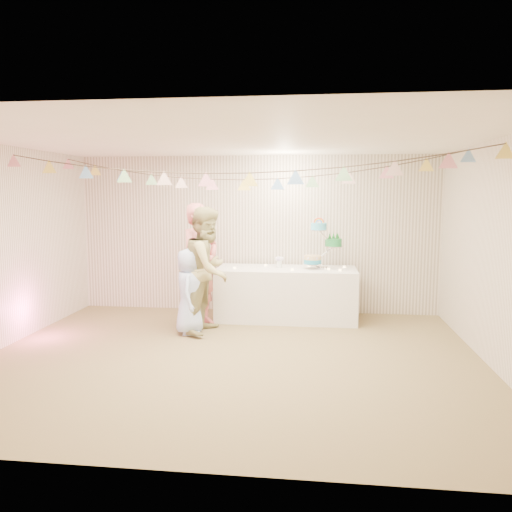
# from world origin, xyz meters

# --- Properties ---
(floor) EXTENTS (6.00, 6.00, 0.00)m
(floor) POSITION_xyz_m (0.00, 0.00, 0.00)
(floor) COLOR brown
(floor) RESTS_ON ground
(ceiling) EXTENTS (6.00, 6.00, 0.00)m
(ceiling) POSITION_xyz_m (0.00, 0.00, 2.60)
(ceiling) COLOR white
(ceiling) RESTS_ON ground
(back_wall) EXTENTS (6.00, 6.00, 0.00)m
(back_wall) POSITION_xyz_m (0.00, 2.50, 1.30)
(back_wall) COLOR silver
(back_wall) RESTS_ON ground
(front_wall) EXTENTS (6.00, 6.00, 0.00)m
(front_wall) POSITION_xyz_m (0.00, -2.50, 1.30)
(front_wall) COLOR silver
(front_wall) RESTS_ON ground
(right_wall) EXTENTS (5.00, 5.00, 0.00)m
(right_wall) POSITION_xyz_m (3.00, 0.00, 1.30)
(right_wall) COLOR silver
(right_wall) RESTS_ON ground
(table) EXTENTS (2.18, 0.87, 0.82)m
(table) POSITION_xyz_m (0.54, 1.96, 0.41)
(table) COLOR white
(table) RESTS_ON floor
(cake_stand) EXTENTS (0.66, 0.39, 0.74)m
(cake_stand) POSITION_xyz_m (1.09, 2.01, 1.12)
(cake_stand) COLOR silver
(cake_stand) RESTS_ON table
(cake_bottom) EXTENTS (0.31, 0.31, 0.15)m
(cake_bottom) POSITION_xyz_m (0.94, 1.95, 0.84)
(cake_bottom) COLOR teal
(cake_bottom) RESTS_ON cake_stand
(cake_middle) EXTENTS (0.27, 0.27, 0.22)m
(cake_middle) POSITION_xyz_m (1.27, 2.10, 1.11)
(cake_middle) COLOR #1B7C3A
(cake_middle) RESTS_ON cake_stand
(cake_top_tier) EXTENTS (0.25, 0.25, 0.19)m
(cake_top_tier) POSITION_xyz_m (1.03, 1.98, 1.38)
(cake_top_tier) COLOR #49BEE7
(cake_top_tier) RESTS_ON cake_stand
(platter) EXTENTS (0.32, 0.32, 0.02)m
(platter) POSITION_xyz_m (0.08, 1.91, 0.76)
(platter) COLOR white
(platter) RESTS_ON table
(posy) EXTENTS (0.16, 0.16, 0.18)m
(posy) POSITION_xyz_m (0.42, 2.01, 0.84)
(posy) COLOR white
(posy) RESTS_ON table
(person_adult_a) EXTENTS (0.74, 0.80, 1.84)m
(person_adult_a) POSITION_xyz_m (-0.72, 1.45, 0.92)
(person_adult_a) COLOR #D16D6E
(person_adult_a) RESTS_ON floor
(person_adult_b) EXTENTS (0.84, 0.99, 1.80)m
(person_adult_b) POSITION_xyz_m (-0.53, 1.13, 0.90)
(person_adult_b) COLOR tan
(person_adult_b) RESTS_ON floor
(person_child) EXTENTS (0.45, 0.63, 1.21)m
(person_child) POSITION_xyz_m (-0.78, 1.00, 0.61)
(person_child) COLOR #B4CCFF
(person_child) RESTS_ON floor
(bunting_back) EXTENTS (5.60, 1.10, 0.40)m
(bunting_back) POSITION_xyz_m (0.00, 1.10, 2.35)
(bunting_back) COLOR pink
(bunting_back) RESTS_ON ceiling
(bunting_front) EXTENTS (5.60, 0.90, 0.36)m
(bunting_front) POSITION_xyz_m (0.00, -0.20, 2.32)
(bunting_front) COLOR #72A5E5
(bunting_front) RESTS_ON ceiling
(tealight_0) EXTENTS (0.04, 0.04, 0.03)m
(tealight_0) POSITION_xyz_m (-0.26, 1.81, 0.83)
(tealight_0) COLOR #FFD88C
(tealight_0) RESTS_ON table
(tealight_1) EXTENTS (0.04, 0.04, 0.03)m
(tealight_1) POSITION_xyz_m (0.19, 2.14, 0.83)
(tealight_1) COLOR #FFD88C
(tealight_1) RESTS_ON table
(tealight_2) EXTENTS (0.04, 0.04, 0.03)m
(tealight_2) POSITION_xyz_m (0.64, 1.74, 0.83)
(tealight_2) COLOR #FFD88C
(tealight_2) RESTS_ON table
(tealight_3) EXTENTS (0.04, 0.04, 0.03)m
(tealight_3) POSITION_xyz_m (0.89, 2.18, 0.83)
(tealight_3) COLOR #FFD88C
(tealight_3) RESTS_ON table
(tealight_4) EXTENTS (0.04, 0.04, 0.03)m
(tealight_4) POSITION_xyz_m (1.36, 1.78, 0.83)
(tealight_4) COLOR #FFD88C
(tealight_4) RESTS_ON table
(tealight_5) EXTENTS (0.04, 0.04, 0.03)m
(tealight_5) POSITION_xyz_m (1.44, 2.11, 0.83)
(tealight_5) COLOR #FFD88C
(tealight_5) RESTS_ON table
(tealight_6) EXTENTS (0.04, 0.04, 0.03)m
(tealight_6) POSITION_xyz_m (1.19, 1.88, 0.83)
(tealight_6) COLOR #FFD88C
(tealight_6) RESTS_ON table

